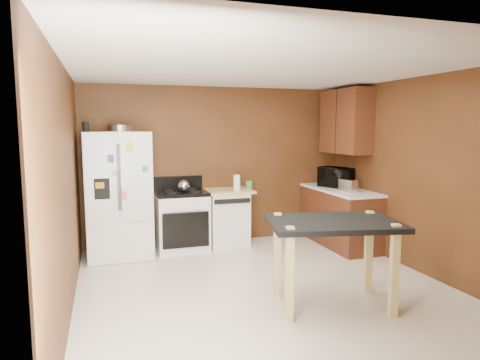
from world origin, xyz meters
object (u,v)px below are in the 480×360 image
toaster (348,186)px  paper_towel (237,183)px  gas_range (182,220)px  kettle (184,186)px  dishwasher (227,217)px  roasting_pan (121,128)px  pen_cup (86,127)px  green_canister (249,185)px  island (333,233)px  microwave (336,178)px  refrigerator (119,195)px

toaster → paper_towel: bearing=139.5°
toaster → gas_range: bearing=144.8°
kettle → dishwasher: kettle is taller
roasting_pan → toaster: (3.24, -0.75, -0.86)m
pen_cup → dishwasher: 2.49m
green_canister → island: (0.02, -2.62, -0.17)m
pen_cup → green_canister: pen_cup is taller
gas_range → dishwasher: size_ratio=1.24×
toaster → microwave: (0.07, 0.49, 0.05)m
microwave → gas_range: size_ratio=0.48×
roasting_pan → green_canister: roasting_pan is taller
pen_cup → microwave: bearing=-2.1°
dishwasher → kettle: bearing=-172.2°
pen_cup → dishwasher: (2.04, 0.17, -1.41)m
paper_towel → green_canister: bearing=35.4°
roasting_pan → island: roasting_pan is taller
kettle → paper_towel: (0.82, -0.04, 0.02)m
refrigerator → microwave: bearing=-3.9°
pen_cup → dishwasher: size_ratio=0.15×
paper_towel → dishwasher: size_ratio=0.27×
toaster → island: size_ratio=0.17×
paper_towel → gas_range: size_ratio=0.22×
microwave → refrigerator: size_ratio=0.29×
pen_cup → gas_range: 1.93m
pen_cup → kettle: bearing=3.3°
roasting_pan → gas_range: bearing=2.3°
green_canister → toaster: toaster is taller
dishwasher → paper_towel: bearing=-47.3°
paper_towel → toaster: size_ratio=0.97×
roasting_pan → green_canister: 2.16m
island → toaster: bearing=54.3°
toaster → roasting_pan: bearing=150.0°
roasting_pan → dishwasher: roasting_pan is taller
toaster → microwave: 0.50m
paper_towel → roasting_pan: bearing=177.4°
toaster → refrigerator: refrigerator is taller
roasting_pan → pen_cup: 0.48m
green_canister → microwave: size_ratio=0.23×
kettle → green_canister: kettle is taller
pen_cup → paper_towel: bearing=1.0°
refrigerator → dishwasher: 1.69m
kettle → toaster: (2.36, -0.71, 0.00)m
paper_towel → green_canister: 0.33m
refrigerator → island: size_ratio=1.23×
kettle → green_canister: (1.08, 0.15, -0.04)m
kettle → green_canister: 1.09m
gas_range → island: bearing=-66.1°
kettle → toaster: toaster is taller
refrigerator → island: bearing=-50.7°
roasting_pan → green_canister: (1.96, 0.11, -0.90)m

